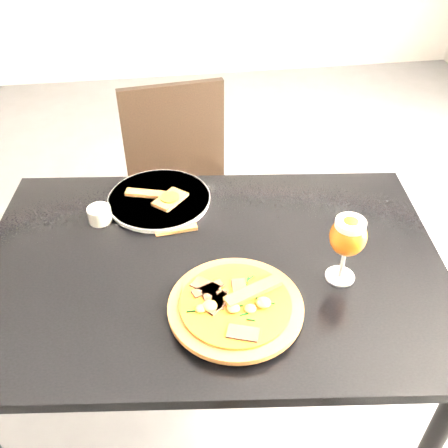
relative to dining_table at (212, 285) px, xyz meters
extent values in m
plane|color=#525254|center=(-0.06, 0.04, -0.66)|extent=(6.00, 6.00, 0.00)
cube|color=black|center=(0.00, 0.00, 0.08)|extent=(1.29, 0.94, 0.03)
cylinder|color=black|center=(-0.49, 0.40, -0.30)|extent=(0.05, 0.05, 0.72)
cylinder|color=black|center=(0.58, 0.27, -0.30)|extent=(0.05, 0.05, 0.72)
cube|color=black|center=(-0.02, 0.60, -0.22)|extent=(0.46, 0.46, 0.04)
cylinder|color=black|center=(-0.17, 0.42, -0.45)|extent=(0.04, 0.04, 0.42)
cylinder|color=black|center=(0.16, 0.46, -0.45)|extent=(0.04, 0.04, 0.42)
cylinder|color=black|center=(-0.21, 0.75, -0.45)|extent=(0.04, 0.04, 0.42)
cylinder|color=black|center=(0.12, 0.79, -0.45)|extent=(0.04, 0.04, 0.42)
cube|color=black|center=(-0.04, 0.79, 0.03)|extent=(0.39, 0.07, 0.41)
cylinder|color=white|center=(0.04, -0.17, 0.10)|extent=(0.36, 0.36, 0.02)
cylinder|color=brown|center=(0.03, -0.18, 0.11)|extent=(0.31, 0.31, 0.01)
cylinder|color=#C23F10|center=(0.03, -0.18, 0.12)|extent=(0.26, 0.26, 0.01)
cube|color=#48321F|center=(0.07, -0.18, 0.13)|extent=(0.06, 0.03, 0.00)
cube|color=#48321F|center=(0.07, -0.14, 0.13)|extent=(0.06, 0.07, 0.00)
cube|color=#48321F|center=(0.02, -0.11, 0.13)|extent=(0.04, 0.07, 0.00)
cube|color=#48321F|center=(0.00, -0.17, 0.13)|extent=(0.07, 0.06, 0.00)
cube|color=#48321F|center=(-0.02, -0.21, 0.13)|extent=(0.07, 0.06, 0.00)
cube|color=#48321F|center=(0.02, -0.26, 0.13)|extent=(0.04, 0.07, 0.00)
cube|color=#48321F|center=(0.05, -0.21, 0.13)|extent=(0.06, 0.07, 0.00)
ellipsoid|color=#EFD34E|center=(0.05, -0.17, 0.13)|extent=(0.03, 0.03, 0.01)
ellipsoid|color=#EFD34E|center=(0.04, -0.10, 0.13)|extent=(0.03, 0.03, 0.01)
ellipsoid|color=#EFD34E|center=(0.01, -0.17, 0.13)|extent=(0.03, 0.03, 0.01)
ellipsoid|color=#EFD34E|center=(-0.03, -0.22, 0.13)|extent=(0.03, 0.03, 0.01)
ellipsoid|color=#EFD34E|center=(0.03, -0.20, 0.13)|extent=(0.03, 0.03, 0.01)
ellipsoid|color=#EFD34E|center=(0.10, -0.22, 0.13)|extent=(0.03, 0.03, 0.01)
cube|color=#0C4511|center=(0.04, -0.17, 0.13)|extent=(0.01, 0.02, 0.00)
cube|color=#0C4511|center=(0.03, -0.13, 0.13)|extent=(0.01, 0.02, 0.00)
cube|color=#0C4511|center=(-0.02, -0.12, 0.13)|extent=(0.02, 0.02, 0.00)
cube|color=#0C4511|center=(0.00, -0.17, 0.13)|extent=(0.02, 0.01, 0.00)
cube|color=#0C4511|center=(-0.03, -0.19, 0.13)|extent=(0.02, 0.01, 0.00)
cube|color=#0C4511|center=(0.02, -0.19, 0.13)|extent=(0.02, 0.02, 0.00)
cube|color=#0C4511|center=(0.02, -0.23, 0.13)|extent=(0.01, 0.02, 0.00)
cube|color=#0C4511|center=(0.05, -0.26, 0.13)|extent=(0.01, 0.02, 0.00)
cube|color=#0C4511|center=(0.05, -0.21, 0.13)|extent=(0.02, 0.02, 0.00)
cube|color=#0C4511|center=(0.10, -0.21, 0.13)|extent=(0.02, 0.01, 0.00)
cube|color=#0C4511|center=(0.05, -0.18, 0.13)|extent=(0.02, 0.01, 0.00)
cube|color=#0C4511|center=(0.07, -0.15, 0.13)|extent=(0.02, 0.02, 0.00)
cube|color=brown|center=(0.08, -0.16, 0.13)|extent=(0.15, 0.09, 0.01)
cylinder|color=white|center=(-0.12, 0.28, 0.10)|extent=(0.31, 0.31, 0.02)
cube|color=brown|center=(-0.16, 0.30, 0.11)|extent=(0.12, 0.06, 0.01)
cube|color=brown|center=(-0.09, 0.26, 0.11)|extent=(0.11, 0.11, 0.01)
cylinder|color=#C23F10|center=(-0.09, 0.26, 0.12)|extent=(0.06, 0.06, 0.00)
cube|color=brown|center=(-0.08, 0.14, 0.09)|extent=(0.12, 0.04, 0.01)
cylinder|color=silver|center=(-0.29, 0.21, 0.11)|extent=(0.07, 0.07, 0.04)
cylinder|color=yellow|center=(-0.29, 0.21, 0.13)|extent=(0.06, 0.06, 0.01)
cylinder|color=#B0B4B9|center=(0.31, -0.11, 0.09)|extent=(0.07, 0.07, 0.01)
cylinder|color=#B0B4B9|center=(0.31, -0.11, 0.13)|extent=(0.01, 0.01, 0.08)
ellipsoid|color=#A54D10|center=(0.31, -0.11, 0.22)|extent=(0.09, 0.09, 0.10)
cylinder|color=white|center=(0.31, -0.11, 0.26)|extent=(0.07, 0.07, 0.02)
camera|label=1|loc=(-0.11, -0.94, 0.98)|focal=40.00mm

